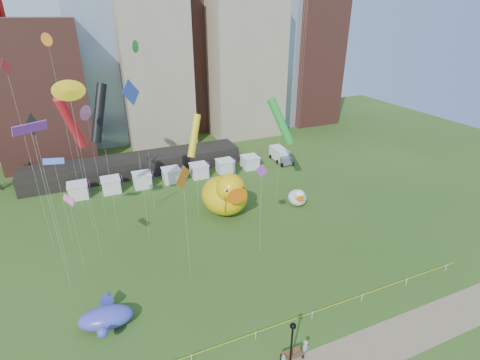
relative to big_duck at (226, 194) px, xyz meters
name	(u,v)px	position (x,y,z in m)	size (l,w,h in m)	color
ground	(256,339)	(-5.73, -22.09, -3.18)	(160.00, 160.00, 0.00)	#274816
skyline	(141,40)	(-3.48, 38.97, 18.26)	(101.00, 23.00, 68.00)	brown
pavilion	(136,165)	(-9.73, 19.91, -1.58)	(38.00, 6.00, 3.20)	black
vendor_tents	(172,175)	(-4.72, 13.91, -2.08)	(33.24, 2.80, 2.40)	white
caution_tape	(256,334)	(-5.73, -22.09, -2.50)	(50.00, 0.06, 0.90)	white
big_duck	(226,194)	(0.00, 0.00, 0.00)	(6.63, 8.97, 6.93)	#E8BA0B
small_duck	(298,197)	(10.87, -2.07, -1.83)	(3.70, 4.18, 2.93)	white
seahorse_green	(220,190)	(-0.76, 0.23, 0.70)	(1.78, 1.97, 5.55)	silver
seahorse_purple	(222,188)	(-0.16, 1.11, 0.40)	(1.50, 1.72, 5.08)	silver
whale_inflatable	(106,316)	(-17.90, -14.95, -2.17)	(5.31, 6.45, 2.20)	#523DA7
park_bench	(292,355)	(-3.87, -25.19, -2.62)	(2.01, 0.66, 1.02)	brown
lamppost	(292,340)	(-4.33, -25.71, -0.15)	(0.52, 0.52, 4.95)	black
box_truck	(280,155)	(17.22, 14.76, -1.87)	(2.59, 6.05, 2.54)	white
woman	(305,349)	(-2.58, -25.29, -2.43)	(0.53, 0.35, 1.46)	silver
toddler	(284,359)	(-4.68, -25.29, -2.68)	(0.34, 0.25, 0.97)	silver
kite_0	(72,123)	(-18.25, 3.35, 11.62)	(3.19, 4.19, 18.35)	silver
kite_1	(69,200)	(-19.50, -6.80, 6.42)	(1.22, 2.08, 10.00)	silver
kite_2	(99,113)	(-15.09, 0.98, 13.05)	(3.27, 3.78, 19.55)	silver
kite_3	(136,48)	(-9.46, 4.93, 19.66)	(0.87, 1.42, 23.75)	silver
kite_4	(69,91)	(-17.62, -4.10, 16.69)	(2.07, 0.26, 20.95)	silver
kite_5	(131,95)	(-11.58, -1.91, 15.37)	(2.12, 2.16, 20.38)	silver
kite_6	(183,179)	(-8.84, -11.71, 8.92)	(1.86, 1.57, 13.53)	silver
kite_7	(262,174)	(0.23, -10.65, 7.49)	(0.73, 1.53, 11.86)	silver
kite_8	(9,78)	(-23.09, 0.82, 17.54)	(0.60, 1.71, 22.78)	silver
kite_9	(87,113)	(-16.41, 6.31, 11.94)	(1.14, 1.75, 16.09)	silver
kite_10	(33,129)	(-21.48, -3.40, 13.22)	(1.47, 1.91, 18.00)	silver
kite_11	(281,121)	(9.45, 1.76, 9.13)	(4.33, 2.94, 15.90)	silver
kite_12	(194,136)	(-4.19, 0.02, 9.21)	(2.91, 2.90, 15.10)	silver
kite_13	(54,162)	(-20.87, 1.30, 7.82)	(2.38, 0.96, 11.44)	silver
kite_14	(48,41)	(-19.31, 9.63, 20.45)	(1.06, 1.41, 24.57)	silver
kite_15	(30,129)	(-21.11, -8.14, 14.43)	(2.77, 1.80, 18.18)	silver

